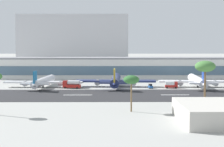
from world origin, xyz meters
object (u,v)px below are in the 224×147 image
at_px(airliner_gold_tail_gate_1, 116,80).
at_px(palm_tree_2, 205,67).
at_px(terminal_building, 116,68).
at_px(service_fuel_truck_1, 72,84).
at_px(distant_hotel_block, 74,41).
at_px(service_baggage_tug_2, 150,86).
at_px(airliner_navy_tail_gate_2, 198,81).
at_px(airliner_blue_tail_gate_0, 43,82).
at_px(service_box_truck_0, 171,85).
at_px(palm_tree_3, 131,80).

bearing_deg(airliner_gold_tail_gate_1, palm_tree_2, -153.62).
xyz_separation_m(terminal_building, service_fuel_truck_1, (-22.52, -59.50, -4.46)).
distance_m(distant_hotel_block, palm_tree_2, 242.39).
bearing_deg(palm_tree_2, service_baggage_tug_2, 102.06).
distance_m(airliner_navy_tail_gate_2, service_fuel_truck_1, 61.90).
xyz_separation_m(service_fuel_truck_1, palm_tree_2, (50.50, -59.78, 11.59)).
distance_m(airliner_blue_tail_gate_0, airliner_navy_tail_gate_2, 76.07).
relative_size(airliner_navy_tail_gate_2, service_fuel_truck_1, 5.28).
distance_m(distant_hotel_block, service_baggage_tug_2, 182.94).
relative_size(airliner_navy_tail_gate_2, service_baggage_tug_2, 13.56).
bearing_deg(palm_tree_2, airliner_gold_tail_gate_1, 113.75).
bearing_deg(service_baggage_tug_2, distant_hotel_block, 5.00).
xyz_separation_m(service_box_truck_0, palm_tree_2, (2.54, -59.85, 11.83)).
distance_m(distant_hotel_block, service_box_truck_0, 185.49).
xyz_separation_m(airliner_navy_tail_gate_2, service_baggage_tug_2, (-23.88, -5.33, -2.06)).
height_order(terminal_building, airliner_gold_tail_gate_1, terminal_building).
relative_size(distant_hotel_block, service_box_truck_0, 15.46).
bearing_deg(service_baggage_tug_2, airliner_gold_tail_gate_1, 55.30).
distance_m(airliner_blue_tail_gate_0, airliner_gold_tail_gate_1, 35.67).
bearing_deg(airliner_blue_tail_gate_0, airliner_gold_tail_gate_1, -81.46).
relative_size(airliner_navy_tail_gate_2, palm_tree_3, 4.02).
xyz_separation_m(service_box_truck_0, service_fuel_truck_1, (-47.96, -0.07, 0.24)).
relative_size(airliner_blue_tail_gate_0, palm_tree_2, 2.77).
xyz_separation_m(service_baggage_tug_2, palm_tree_2, (12.69, -59.39, 12.58)).
relative_size(terminal_building, airliner_gold_tail_gate_1, 3.04).
relative_size(airliner_blue_tail_gate_0, airliner_navy_tail_gate_2, 0.94).
xyz_separation_m(airliner_blue_tail_gate_0, service_fuel_truck_1, (14.38, -4.07, -0.88)).
bearing_deg(terminal_building, palm_tree_2, -76.80).
bearing_deg(service_baggage_tug_2, palm_tree_3, 158.19).
relative_size(airliner_gold_tail_gate_1, service_box_truck_0, 7.85).
height_order(airliner_blue_tail_gate_0, airliner_navy_tail_gate_2, airliner_navy_tail_gate_2).
xyz_separation_m(terminal_building, distant_hotel_block, (-35.49, 114.46, 16.71)).
height_order(distant_hotel_block, palm_tree_3, distant_hotel_block).
bearing_deg(airliner_blue_tail_gate_0, service_baggage_tug_2, -90.78).
bearing_deg(service_baggage_tug_2, service_fuel_truck_1, 78.18).
bearing_deg(distant_hotel_block, terminal_building, -72.77).
relative_size(terminal_building, service_box_truck_0, 23.89).
xyz_separation_m(distant_hotel_block, palm_tree_3, (37.77, -244.05, -13.15)).
xyz_separation_m(distant_hotel_block, service_fuel_truck_1, (12.97, -173.96, -21.17)).
bearing_deg(palm_tree_3, distant_hotel_block, 98.80).
height_order(terminal_building, palm_tree_2, palm_tree_2).
xyz_separation_m(distant_hotel_block, palm_tree_2, (63.47, -233.74, -9.58)).
bearing_deg(airliner_gold_tail_gate_1, airliner_navy_tail_gate_2, -90.04).
bearing_deg(service_fuel_truck_1, airliner_gold_tail_gate_1, -150.13).
bearing_deg(airliner_blue_tail_gate_0, distant_hotel_block, 3.63).
distance_m(service_box_truck_0, palm_tree_3, 74.34).
distance_m(terminal_building, airliner_navy_tail_gate_2, 67.25).
distance_m(terminal_building, service_baggage_tug_2, 62.05).
relative_size(service_fuel_truck_1, palm_tree_3, 0.76).
distance_m(airliner_blue_tail_gate_0, palm_tree_3, 84.18).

